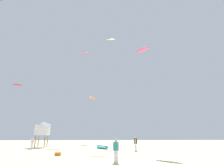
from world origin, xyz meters
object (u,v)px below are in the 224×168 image
object	(u,v)px
cooler_box	(58,154)
kite_aloft_3	(110,40)
kite_aloft_5	(85,53)
kite_aloft_1	(92,98)
person_left	(136,142)
kite_aloft_0	(18,85)
kite_grounded_near	(102,147)
kite_aloft_2	(143,50)
person_foreground	(116,148)
person_midground	(32,142)
lifeguard_tower	(43,128)

from	to	relation	value
cooler_box	kite_aloft_3	bearing A→B (deg)	68.40
cooler_box	kite_aloft_5	size ratio (longest dim) A/B	0.22
kite_aloft_1	person_left	bearing A→B (deg)	-70.87
cooler_box	kite_aloft_5	distance (m)	34.08
cooler_box	kite_aloft_0	size ratio (longest dim) A/B	0.24
kite_grounded_near	cooler_box	distance (m)	9.93
kite_aloft_1	kite_aloft_5	bearing A→B (deg)	173.91
kite_aloft_2	kite_grounded_near	bearing A→B (deg)	158.88
cooler_box	kite_aloft_0	bearing A→B (deg)	125.73
kite_grounded_near	kite_aloft_1	world-z (taller)	kite_aloft_1
kite_aloft_0	kite_aloft_3	xyz separation A→B (m)	(21.66, -7.33, 8.40)
person_foreground	kite_aloft_0	size ratio (longest dim) A/B	0.71
person_left	cooler_box	xyz separation A→B (m)	(-8.64, -4.58, -0.88)
kite_aloft_0	cooler_box	bearing A→B (deg)	-54.27
person_midground	person_left	size ratio (longest dim) A/B	0.94
kite_aloft_0	kite_aloft_3	distance (m)	24.36
cooler_box	lifeguard_tower	bearing A→B (deg)	114.91
person_foreground	kite_aloft_0	distance (m)	36.30
kite_aloft_5	kite_aloft_0	bearing A→B (deg)	-169.49
kite_aloft_1	kite_aloft_2	xyz separation A→B (m)	(8.97, -18.11, 4.30)
person_left	kite_aloft_3	xyz separation A→B (m)	(-2.82, 10.12, 20.71)
person_midground	cooler_box	world-z (taller)	person_midground
lifeguard_tower	kite_aloft_1	size ratio (longest dim) A/B	1.20
person_foreground	kite_aloft_3	xyz separation A→B (m)	(0.40, 19.37, 20.77)
person_foreground	kite_aloft_1	xyz separation A→B (m)	(-3.72, 29.26, 9.91)
person_midground	kite_grounded_near	world-z (taller)	person_midground
cooler_box	kite_aloft_1	world-z (taller)	kite_aloft_1
kite_aloft_2	kite_aloft_0	bearing A→B (deg)	149.62
kite_aloft_0	lifeguard_tower	bearing A→B (deg)	-43.55
kite_aloft_0	person_foreground	bearing A→B (deg)	-51.46
person_left	kite_aloft_3	distance (m)	23.22
person_midground	kite_aloft_1	bearing A→B (deg)	15.92
person_foreground	cooler_box	bearing A→B (deg)	-92.17
person_midground	kite_aloft_2	size ratio (longest dim) A/B	0.72
kite_aloft_0	kite_aloft_5	xyz separation A→B (m)	(15.20, 2.82, 10.13)
kite_aloft_1	kite_aloft_2	size ratio (longest dim) A/B	1.48
lifeguard_tower	kite_aloft_2	xyz separation A→B (m)	(16.46, -5.99, 12.14)
person_foreground	kite_grounded_near	size ratio (longest dim) A/B	0.45
person_foreground	kite_aloft_2	xyz separation A→B (m)	(5.25, 11.15, 14.21)
kite_grounded_near	kite_aloft_3	size ratio (longest dim) A/B	1.68
person_left	kite_aloft_5	distance (m)	31.63
lifeguard_tower	kite_aloft_1	bearing A→B (deg)	58.29
kite_aloft_3	person_left	bearing A→B (deg)	-74.41
kite_grounded_near	cooler_box	size ratio (longest dim) A/B	6.67
person_midground	lifeguard_tower	size ratio (longest dim) A/B	0.40
kite_aloft_1	person_foreground	bearing A→B (deg)	-82.75
kite_grounded_near	kite_aloft_5	world-z (taller)	kite_aloft_5
kite_aloft_0	kite_aloft_3	world-z (taller)	kite_aloft_3
lifeguard_tower	person_left	bearing A→B (deg)	-28.65
person_midground	cooler_box	xyz separation A→B (m)	(5.67, -8.18, -0.82)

